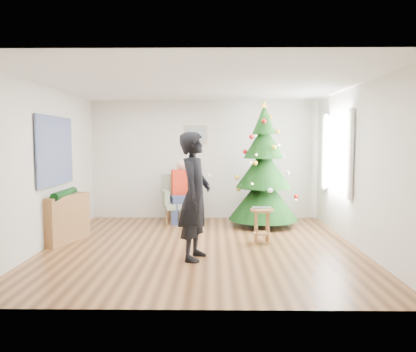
{
  "coord_description": "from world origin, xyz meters",
  "views": [
    {
      "loc": [
        0.19,
        -6.47,
        1.7
      ],
      "look_at": [
        0.1,
        0.6,
        1.1
      ],
      "focal_mm": 35.0,
      "sensor_mm": 36.0,
      "label": 1
    }
  ],
  "objects_px": {
    "stool": "(262,226)",
    "console": "(65,218)",
    "christmas_tree": "(264,170)",
    "standing_man": "(195,196)",
    "armchair": "(181,204)"
  },
  "relations": [
    {
      "from": "christmas_tree",
      "to": "stool",
      "type": "height_order",
      "value": "christmas_tree"
    },
    {
      "from": "christmas_tree",
      "to": "standing_man",
      "type": "relative_size",
      "value": 1.37
    },
    {
      "from": "stool",
      "to": "standing_man",
      "type": "xyz_separation_m",
      "value": [
        -1.08,
        -0.91,
        0.62
      ]
    },
    {
      "from": "christmas_tree",
      "to": "console",
      "type": "relative_size",
      "value": 2.52
    },
    {
      "from": "console",
      "to": "christmas_tree",
      "type": "bearing_deg",
      "value": 38.65
    },
    {
      "from": "christmas_tree",
      "to": "armchair",
      "type": "xyz_separation_m",
      "value": [
        -1.7,
        0.4,
        -0.76
      ]
    },
    {
      "from": "stool",
      "to": "console",
      "type": "bearing_deg",
      "value": 178.57
    },
    {
      "from": "stool",
      "to": "console",
      "type": "distance_m",
      "value": 3.34
    },
    {
      "from": "christmas_tree",
      "to": "armchair",
      "type": "distance_m",
      "value": 1.91
    },
    {
      "from": "armchair",
      "to": "console",
      "type": "bearing_deg",
      "value": -150.23
    },
    {
      "from": "christmas_tree",
      "to": "standing_man",
      "type": "bearing_deg",
      "value": -118.42
    },
    {
      "from": "stool",
      "to": "console",
      "type": "xyz_separation_m",
      "value": [
        -3.34,
        0.08,
        0.1
      ]
    },
    {
      "from": "armchair",
      "to": "console",
      "type": "xyz_separation_m",
      "value": [
        -1.83,
        -1.77,
        0.03
      ]
    },
    {
      "from": "stool",
      "to": "console",
      "type": "height_order",
      "value": "console"
    },
    {
      "from": "armchair",
      "to": "standing_man",
      "type": "relative_size",
      "value": 0.55
    }
  ]
}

